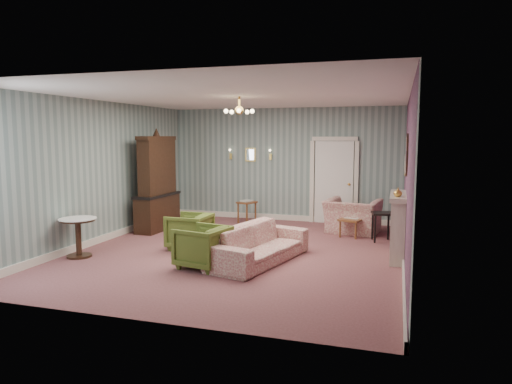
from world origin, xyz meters
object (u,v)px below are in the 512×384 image
(fireplace, at_px, (398,226))
(sofa_chintz, at_px, (259,237))
(olive_chair_a, at_px, (203,245))
(dresser, at_px, (157,181))
(coffee_table, at_px, (354,226))
(side_table_black, at_px, (382,227))
(wingback_chair, at_px, (353,211))
(olive_chair_b, at_px, (210,244))
(olive_chair_c, at_px, (190,229))
(pedestal_table, at_px, (78,237))

(fireplace, bearing_deg, sofa_chintz, -156.66)
(olive_chair_a, height_order, dresser, dresser)
(coffee_table, relative_size, side_table_black, 1.29)
(wingback_chair, height_order, coffee_table, wingback_chair)
(side_table_black, bearing_deg, sofa_chintz, -131.59)
(sofa_chintz, distance_m, dresser, 3.73)
(olive_chair_a, height_order, fireplace, fireplace)
(sofa_chintz, height_order, fireplace, fireplace)
(olive_chair_b, bearing_deg, dresser, -146.47)
(dresser, distance_m, fireplace, 5.49)
(olive_chair_a, relative_size, olive_chair_b, 1.18)
(coffee_table, xyz_separation_m, side_table_black, (0.61, -0.44, 0.10))
(olive_chair_c, distance_m, fireplace, 3.90)
(fireplace, xyz_separation_m, side_table_black, (-0.31, 1.24, -0.27))
(sofa_chintz, distance_m, fireplace, 2.51)
(coffee_table, bearing_deg, olive_chair_a, -123.26)
(coffee_table, xyz_separation_m, pedestal_table, (-4.59, -3.34, 0.16))
(dresser, bearing_deg, fireplace, -8.55)
(dresser, bearing_deg, olive_chair_c, -42.43)
(sofa_chintz, bearing_deg, dresser, 71.51)
(fireplace, bearing_deg, olive_chair_a, -152.40)
(dresser, xyz_separation_m, pedestal_table, (-0.14, -2.64, -0.80))
(side_table_black, xyz_separation_m, pedestal_table, (-5.20, -2.89, 0.05))
(dresser, bearing_deg, wingback_chair, 14.61)
(fireplace, bearing_deg, dresser, 169.58)
(olive_chair_c, bearing_deg, dresser, -133.17)
(coffee_table, bearing_deg, side_table_black, -35.91)
(wingback_chair, distance_m, fireplace, 2.21)
(olive_chair_a, relative_size, coffee_table, 0.97)
(olive_chair_b, relative_size, olive_chair_c, 0.86)
(olive_chair_b, xyz_separation_m, coffee_table, (2.15, 3.02, -0.12))
(olive_chair_c, relative_size, fireplace, 0.55)
(dresser, height_order, coffee_table, dresser)
(olive_chair_a, relative_size, sofa_chintz, 0.35)
(wingback_chair, height_order, side_table_black, wingback_chair)
(olive_chair_b, bearing_deg, sofa_chintz, 102.43)
(side_table_black, bearing_deg, fireplace, -75.86)
(olive_chair_a, height_order, wingback_chair, wingback_chair)
(olive_chair_b, relative_size, wingback_chair, 0.56)
(wingback_chair, distance_m, dresser, 4.55)
(olive_chair_a, bearing_deg, wingback_chair, 161.14)
(pedestal_table, bearing_deg, side_table_black, 29.12)
(wingback_chair, distance_m, coffee_table, 0.43)
(olive_chair_a, relative_size, wingback_chair, 0.67)
(fireplace, bearing_deg, pedestal_table, -163.32)
(sofa_chintz, xyz_separation_m, wingback_chair, (1.32, 2.97, 0.08))
(wingback_chair, height_order, fireplace, fireplace)
(side_table_black, bearing_deg, olive_chair_c, -154.01)
(fireplace, bearing_deg, olive_chair_b, -156.58)
(olive_chair_c, height_order, fireplace, fireplace)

